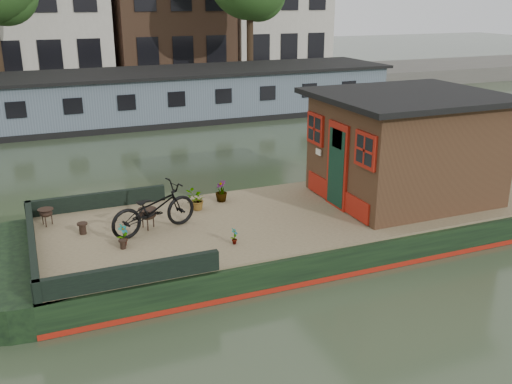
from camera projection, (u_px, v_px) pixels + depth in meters
name	position (u px, v px, depth m)	size (l,w,h in m)	color
ground	(318.00, 236.00, 12.78)	(120.00, 120.00, 0.00)	#293421
houseboat_hull	(263.00, 234.00, 12.21)	(14.01, 4.02, 0.60)	black
houseboat_deck	(319.00, 210.00, 12.58)	(11.80, 3.80, 0.05)	#827250
bow_bulwark	(81.00, 237.00, 10.69)	(3.00, 4.00, 0.35)	black
cabin	(406.00, 146.00, 12.97)	(4.00, 3.50, 2.42)	#301C12
bicycle	(154.00, 209.00, 11.23)	(0.64, 1.82, 0.96)	black
potted_plant_a	(123.00, 235.00, 10.66)	(0.22, 0.15, 0.43)	maroon
potted_plant_c	(197.00, 200.00, 12.45)	(0.42, 0.36, 0.47)	#A55130
potted_plant_d	(221.00, 191.00, 12.98)	(0.28, 0.28, 0.49)	#9F5D2B
potted_plant_e	(234.00, 236.00, 10.74)	(0.17, 0.12, 0.33)	#99632D
brazier_front	(148.00, 219.00, 11.45)	(0.39, 0.39, 0.42)	black
brazier_rear	(46.00, 217.00, 11.62)	(0.33, 0.33, 0.36)	black
bollard_port	(83.00, 228.00, 11.22)	(0.20, 0.20, 0.23)	black
bollard_stbd	(123.00, 244.00, 10.56)	(0.16, 0.16, 0.18)	black
far_houseboat	(165.00, 97.00, 24.71)	(20.40, 4.40, 2.11)	#51606D
quay	(136.00, 88.00, 30.56)	(60.00, 6.00, 0.90)	#47443F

